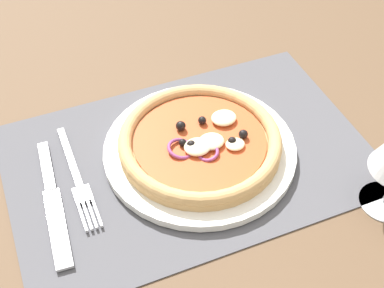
{
  "coord_description": "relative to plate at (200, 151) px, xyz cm",
  "views": [
    {
      "loc": [
        17.52,
        44.05,
        52.35
      ],
      "look_at": [
        -0.48,
        0.0,
        2.5
      ],
      "focal_mm": 49.42,
      "sensor_mm": 36.0,
      "label": 1
    }
  ],
  "objects": [
    {
      "name": "fork",
      "position": [
        16.31,
        -1.29,
        -0.33
      ],
      "size": [
        2.21,
        18.01,
        0.44
      ],
      "rotation": [
        0.0,
        0.0,
        1.57
      ],
      "color": "#B2B5BA",
      "rests_on": "placemat"
    },
    {
      "name": "plate",
      "position": [
        0.0,
        0.0,
        0.0
      ],
      "size": [
        25.6,
        25.6,
        1.1
      ],
      "primitive_type": "cylinder",
      "color": "silver",
      "rests_on": "placemat"
    },
    {
      "name": "pizza",
      "position": [
        -0.05,
        0.02,
        1.65
      ],
      "size": [
        21.47,
        21.47,
        2.63
      ],
      "color": "tan",
      "rests_on": "plate"
    },
    {
      "name": "knife",
      "position": [
        19.94,
        0.83,
        -0.3
      ],
      "size": [
        3.11,
        20.07,
        0.62
      ],
      "rotation": [
        0.0,
        0.0,
        1.5
      ],
      "color": "#B2B5BA",
      "rests_on": "placemat"
    },
    {
      "name": "placemat",
      "position": [
        1.59,
        -0.17,
        -0.75
      ],
      "size": [
        47.47,
        31.19,
        0.4
      ],
      "primitive_type": "cube",
      "color": "#4C4C51",
      "rests_on": "ground_plane"
    },
    {
      "name": "ground_plane",
      "position": [
        1.59,
        -0.17,
        -2.15
      ],
      "size": [
        190.0,
        140.0,
        2.4
      ],
      "primitive_type": "cube",
      "color": "brown"
    }
  ]
}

